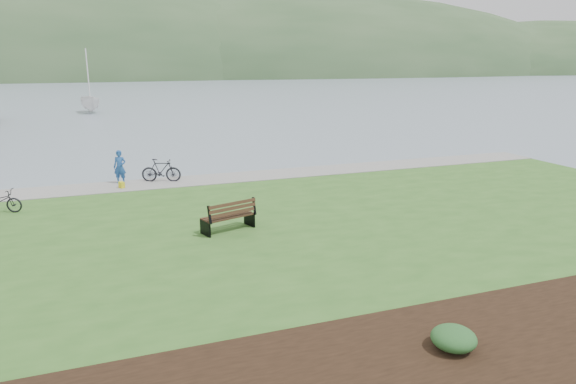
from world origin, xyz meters
The scene contains 10 objects.
ground centered at (0.00, 0.00, 0.00)m, with size 600.00×600.00×0.00m, color slate.
lawn centered at (0.00, -2.00, 0.20)m, with size 34.00×20.00×0.40m, color #2F5D21.
shoreline_path centered at (0.00, 6.90, 0.42)m, with size 34.00×2.20×0.03m, color gray.
far_hillside centered at (20.00, 170.00, 0.00)m, with size 580.00×80.00×38.00m, color #304F2C, non-canonical shape.
park_bench centered at (-2.55, -0.86, 0.94)m, with size 1.90×1.22×1.09m.
person centered at (-5.63, 7.50, 1.31)m, with size 0.66×0.46×1.82m, color #1F4B8E.
bicycle_b centered at (-3.83, 7.20, 0.95)m, with size 1.82×0.53×1.10m, color black.
sailboat centered at (-7.13, 47.42, 0.00)m, with size 8.72×8.88×22.98m, color silver.
pannier centered at (-5.64, 6.52, 0.55)m, with size 0.18×0.28×0.30m, color gold.
shrub_0 centered at (-0.19, -9.43, 0.66)m, with size 0.89×0.89×0.44m, color #1E4C21.
Camera 1 is at (-6.31, -16.74, 5.92)m, focal length 32.00 mm.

